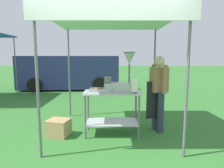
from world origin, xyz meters
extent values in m
plane|color=#33702D|center=(0.00, 6.00, 0.00)|extent=(70.00, 70.00, 0.00)
cylinder|color=slate|center=(-1.04, 0.11, 1.16)|extent=(0.04, 0.04, 2.32)
cylinder|color=slate|center=(1.23, 0.11, 1.16)|extent=(0.04, 0.04, 2.32)
cylinder|color=slate|center=(-1.04, 2.30, 1.16)|extent=(0.04, 0.04, 2.32)
cylinder|color=slate|center=(1.23, 2.30, 1.16)|extent=(0.04, 0.04, 2.32)
cube|color=white|center=(0.10, 1.21, 2.34)|extent=(2.47, 2.39, 0.05)
cube|color=white|center=(0.10, 0.02, 2.21)|extent=(2.47, 0.02, 0.24)
cube|color=#B7B7BC|center=(0.10, 1.06, 0.88)|extent=(1.14, 0.58, 0.04)
cube|color=#B7B7BC|center=(0.10, 1.06, 0.25)|extent=(1.05, 0.54, 0.02)
cylinder|color=slate|center=(-0.42, 0.81, 0.43)|extent=(0.04, 0.04, 0.86)
cylinder|color=slate|center=(0.62, 0.81, 0.43)|extent=(0.04, 0.04, 0.86)
cylinder|color=slate|center=(-0.42, 1.30, 0.43)|extent=(0.04, 0.04, 0.86)
cylinder|color=slate|center=(0.62, 1.30, 0.43)|extent=(0.04, 0.04, 0.86)
cube|color=#B7B7BC|center=(-0.12, 1.02, 0.90)|extent=(0.44, 0.26, 0.01)
cube|color=#B7B7BC|center=(-0.12, 0.89, 0.94)|extent=(0.44, 0.01, 0.06)
cube|color=#B7B7BC|center=(-0.12, 1.15, 0.94)|extent=(0.44, 0.01, 0.06)
cube|color=#B7B7BC|center=(-0.34, 1.02, 0.94)|extent=(0.01, 0.26, 0.06)
cube|color=#B7B7BC|center=(0.09, 1.02, 0.94)|extent=(0.01, 0.26, 0.06)
torus|color=gold|center=(-0.06, 0.98, 0.92)|extent=(0.12, 0.12, 0.03)
torus|color=gold|center=(-0.13, 1.03, 0.92)|extent=(0.12, 0.12, 0.03)
torus|color=gold|center=(0.02, 0.95, 0.92)|extent=(0.09, 0.09, 0.03)
torus|color=gold|center=(-0.23, 1.00, 0.92)|extent=(0.09, 0.09, 0.03)
torus|color=gold|center=(0.03, 1.06, 0.92)|extent=(0.11, 0.11, 0.03)
torus|color=gold|center=(-0.20, 1.07, 0.92)|extent=(0.12, 0.12, 0.03)
torus|color=gold|center=(-0.29, 1.06, 0.92)|extent=(0.11, 0.11, 0.03)
torus|color=gold|center=(-0.04, 1.06, 0.92)|extent=(0.09, 0.09, 0.03)
torus|color=gold|center=(-0.17, 0.96, 0.92)|extent=(0.12, 0.12, 0.03)
torus|color=gold|center=(-0.16, 1.06, 0.95)|extent=(0.10, 0.10, 0.03)
torus|color=gold|center=(-0.12, 0.99, 0.95)|extent=(0.12, 0.12, 0.03)
torus|color=gold|center=(0.01, 1.03, 0.95)|extent=(0.12, 0.12, 0.03)
cube|color=#B7B7BC|center=(0.22, 1.05, 0.98)|extent=(0.56, 0.28, 0.18)
cube|color=slate|center=(0.01, 1.05, 1.13)|extent=(0.14, 0.22, 0.12)
cylinder|color=slate|center=(0.44, 1.05, 1.26)|extent=(0.04, 0.04, 0.37)
cone|color=#B7B7BC|center=(0.44, 1.05, 1.56)|extent=(0.21, 0.21, 0.22)
cylinder|color=slate|center=(0.44, 1.05, 1.68)|extent=(0.22, 0.22, 0.02)
cube|color=black|center=(0.53, 0.87, 0.90)|extent=(0.08, 0.05, 0.02)
cube|color=white|center=(0.53, 0.87, 1.04)|extent=(0.13, 0.02, 0.27)
cylinder|color=#2D3347|center=(1.12, 1.13, 0.43)|extent=(0.14, 0.14, 0.86)
cylinder|color=#2D3347|center=(1.06, 1.32, 0.43)|extent=(0.14, 0.14, 0.86)
cube|color=#9E704C|center=(1.09, 1.22, 1.12)|extent=(0.39, 0.31, 0.52)
cube|color=black|center=(0.97, 1.19, 0.69)|extent=(0.31, 0.12, 0.80)
cylinder|color=#9E704C|center=(1.16, 1.01, 1.15)|extent=(0.11, 0.11, 0.58)
cylinder|color=#9E704C|center=(1.02, 1.43, 1.15)|extent=(0.11, 0.11, 0.58)
sphere|color=beige|center=(1.09, 1.22, 1.50)|extent=(0.22, 0.22, 0.22)
cube|color=tan|center=(-0.99, 0.96, 0.17)|extent=(0.49, 0.45, 0.34)
cube|color=navy|center=(-2.04, 7.07, 0.89)|extent=(4.99, 2.22, 1.60)
cube|color=#1E2833|center=(-3.94, 6.95, 1.29)|extent=(0.21, 1.62, 0.70)
cylinder|color=black|center=(-3.49, 6.04, 0.34)|extent=(0.69, 0.29, 0.68)
cylinder|color=black|center=(-3.61, 7.90, 0.34)|extent=(0.69, 0.29, 0.68)
cylinder|color=black|center=(-0.47, 6.25, 0.34)|extent=(0.69, 0.29, 0.68)
cylinder|color=black|center=(-0.60, 8.11, 0.34)|extent=(0.69, 0.29, 0.68)
cylinder|color=slate|center=(-3.99, 5.36, 1.22)|extent=(0.04, 0.04, 2.44)
camera|label=1|loc=(0.07, -2.72, 1.55)|focal=30.26mm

